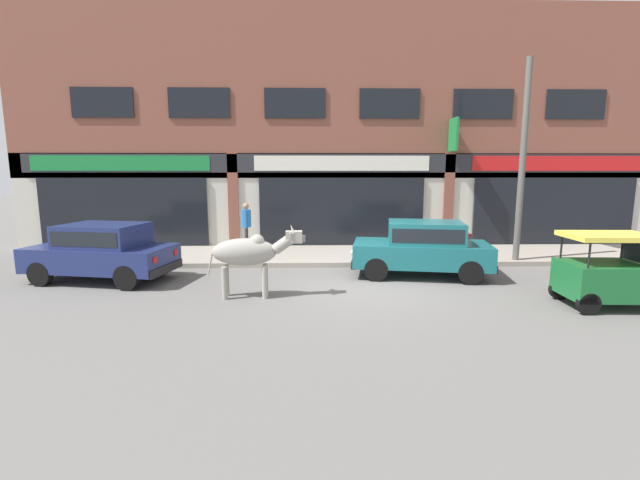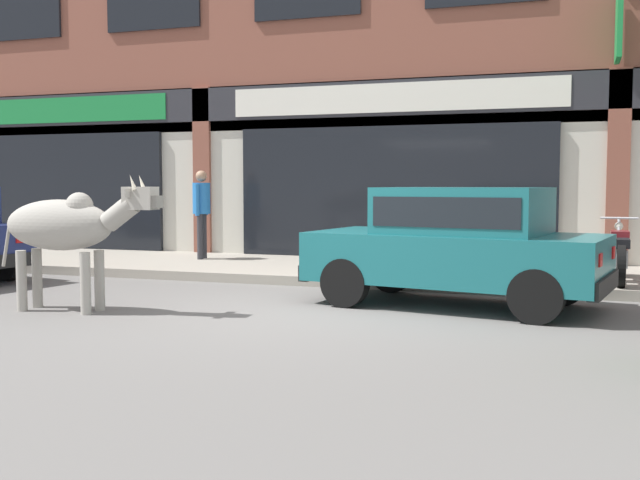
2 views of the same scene
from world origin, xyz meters
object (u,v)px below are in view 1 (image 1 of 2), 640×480
object	(u,v)px
car_1	(102,249)
motorcycle_1	(467,244)
pedestrian	(246,222)
car_0	(422,246)
motorcycle_0	(433,243)
cow	(249,252)
auto_rickshaw	(611,275)
utility_pole	(522,162)

from	to	relation	value
car_1	motorcycle_1	world-z (taller)	car_1
motorcycle_1	pedestrian	bearing A→B (deg)	172.05
car_0	motorcycle_1	bearing A→B (deg)	45.39
car_1	pedestrian	world-z (taller)	pedestrian
motorcycle_0	car_1	bearing A→B (deg)	-165.50
cow	pedestrian	xyz separation A→B (m)	(-0.75, 4.79, 0.12)
auto_rickshaw	motorcycle_1	distance (m)	4.86
cow	car_1	bearing A→B (deg)	158.46
auto_rickshaw	utility_pole	distance (m)	4.73
pedestrian	utility_pole	distance (m)	8.62
motorcycle_0	pedestrian	distance (m)	6.04
motorcycle_1	car_1	bearing A→B (deg)	-167.42
car_1	motorcycle_1	bearing A→B (deg)	12.58
auto_rickshaw	cow	bearing A→B (deg)	173.20
cow	motorcycle_0	bearing A→B (deg)	36.86
utility_pole	cow	bearing A→B (deg)	-156.92
car_1	utility_pole	xyz separation A→B (m)	(11.42, 1.66, 2.22)
car_1	auto_rickshaw	bearing A→B (deg)	-12.07
auto_rickshaw	pedestrian	distance (m)	10.00
motorcycle_0	car_0	bearing A→B (deg)	-113.45
car_0	utility_pole	size ratio (longest dim) A/B	0.65
cow	motorcycle_1	world-z (taller)	cow
motorcycle_0	utility_pole	xyz separation A→B (m)	(2.31, -0.70, 2.51)
car_0	cow	bearing A→B (deg)	-156.91
motorcycle_1	car_0	bearing A→B (deg)	-134.61
auto_rickshaw	pedestrian	world-z (taller)	pedestrian
car_0	car_1	bearing A→B (deg)	-177.95
motorcycle_1	utility_pole	xyz separation A→B (m)	(1.25, -0.61, 2.51)
car_1	motorcycle_0	xyz separation A→B (m)	(9.11, 2.36, -0.28)
auto_rickshaw	motorcycle_1	bearing A→B (deg)	104.49
auto_rickshaw	utility_pole	xyz separation A→B (m)	(0.04, 4.09, 2.38)
car_0	motorcycle_1	distance (m)	2.79
motorcycle_0	motorcycle_1	size ratio (longest dim) A/B	0.99
car_1	motorcycle_0	bearing A→B (deg)	14.50
car_0	pedestrian	world-z (taller)	pedestrian
motorcycle_0	pedestrian	xyz separation A→B (m)	(-5.95, 0.89, 0.60)
car_0	utility_pole	distance (m)	4.13
car_0	auto_rickshaw	distance (m)	4.18
cow	car_1	size ratio (longest dim) A/B	0.57
pedestrian	auto_rickshaw	bearing A→B (deg)	-34.65
cow	motorcycle_1	xyz separation A→B (m)	(6.25, 3.81, -0.48)
pedestrian	car_1	bearing A→B (deg)	-134.25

